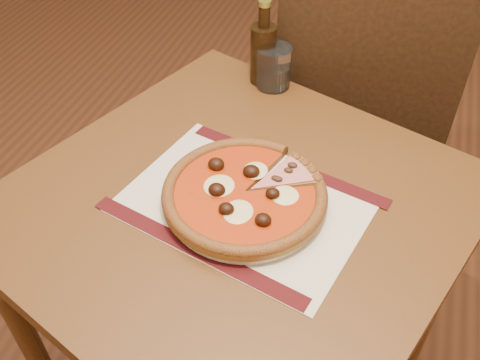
{
  "coord_description": "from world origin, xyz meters",
  "views": [
    {
      "loc": [
        0.95,
        -1.88,
        1.47
      ],
      "look_at": [
        0.72,
        -1.18,
        0.78
      ],
      "focal_mm": 40.0,
      "sensor_mm": 36.0,
      "label": 1
    }
  ],
  "objects_px": {
    "water_glass": "(274,67)",
    "bottle": "(263,51)",
    "plate": "(245,200)",
    "table": "(237,234)",
    "pizza": "(245,192)",
    "chair_far": "(357,111)"
  },
  "relations": [
    {
      "from": "table",
      "to": "bottle",
      "type": "distance_m",
      "value": 0.45
    },
    {
      "from": "plate",
      "to": "bottle",
      "type": "distance_m",
      "value": 0.43
    },
    {
      "from": "table",
      "to": "plate",
      "type": "bearing_deg",
      "value": -27.96
    },
    {
      "from": "table",
      "to": "bottle",
      "type": "xyz_separation_m",
      "value": [
        -0.07,
        0.41,
        0.18
      ]
    },
    {
      "from": "table",
      "to": "chair_far",
      "type": "relative_size",
      "value": 1.05
    },
    {
      "from": "table",
      "to": "water_glass",
      "type": "relative_size",
      "value": 10.17
    },
    {
      "from": "table",
      "to": "plate",
      "type": "distance_m",
      "value": 0.11
    },
    {
      "from": "plate",
      "to": "water_glass",
      "type": "relative_size",
      "value": 2.89
    },
    {
      "from": "plate",
      "to": "pizza",
      "type": "height_order",
      "value": "pizza"
    },
    {
      "from": "chair_far",
      "to": "pizza",
      "type": "height_order",
      "value": "chair_far"
    },
    {
      "from": "water_glass",
      "to": "plate",
      "type": "bearing_deg",
      "value": -81.67
    },
    {
      "from": "table",
      "to": "bottle",
      "type": "relative_size",
      "value": 4.99
    },
    {
      "from": "chair_far",
      "to": "bottle",
      "type": "bearing_deg",
      "value": 35.77
    },
    {
      "from": "chair_far",
      "to": "plate",
      "type": "bearing_deg",
      "value": 69.49
    },
    {
      "from": "pizza",
      "to": "bottle",
      "type": "bearing_deg",
      "value": 102.11
    },
    {
      "from": "plate",
      "to": "water_glass",
      "type": "bearing_deg",
      "value": 98.33
    },
    {
      "from": "table",
      "to": "pizza",
      "type": "xyz_separation_m",
      "value": [
        0.02,
        -0.01,
        0.13
      ]
    },
    {
      "from": "table",
      "to": "water_glass",
      "type": "distance_m",
      "value": 0.43
    },
    {
      "from": "plate",
      "to": "water_glass",
      "type": "distance_m",
      "value": 0.41
    },
    {
      "from": "pizza",
      "to": "bottle",
      "type": "height_order",
      "value": "bottle"
    },
    {
      "from": "water_glass",
      "to": "bottle",
      "type": "bearing_deg",
      "value": 158.01
    },
    {
      "from": "bottle",
      "to": "table",
      "type": "bearing_deg",
      "value": -80.13
    }
  ]
}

